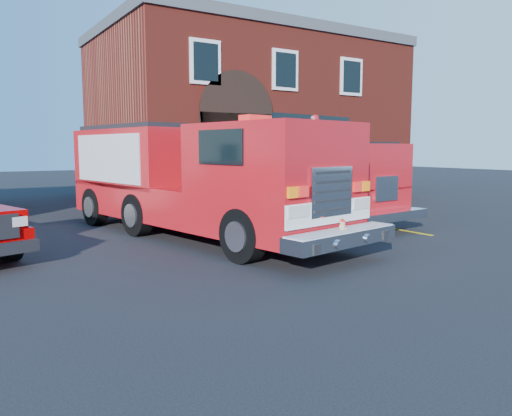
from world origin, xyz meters
TOP-DOWN VIEW (x-y plane):
  - ground at (0.00, 0.00)m, footprint 100.00×100.00m
  - parking_stripe_near at (6.50, 1.00)m, footprint 0.12×3.00m
  - parking_stripe_mid at (6.50, 4.00)m, footprint 0.12×3.00m
  - parking_stripe_far at (6.50, 7.00)m, footprint 0.12×3.00m
  - fire_station at (8.99, 13.98)m, footprint 15.20×10.20m
  - fire_engine at (0.69, 3.22)m, footprint 4.73×10.92m
  - secondary_truck at (5.05, 4.65)m, footprint 3.65×9.04m

SIDE VIEW (x-z plane):
  - ground at x=0.00m, z-range 0.00..0.00m
  - parking_stripe_near at x=6.50m, z-range 0.00..0.01m
  - parking_stripe_mid at x=6.50m, z-range 0.00..0.01m
  - parking_stripe_far at x=6.50m, z-range 0.00..0.01m
  - secondary_truck at x=5.05m, z-range 0.13..2.98m
  - fire_engine at x=0.69m, z-range 0.06..3.32m
  - fire_station at x=8.99m, z-range 0.03..8.48m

